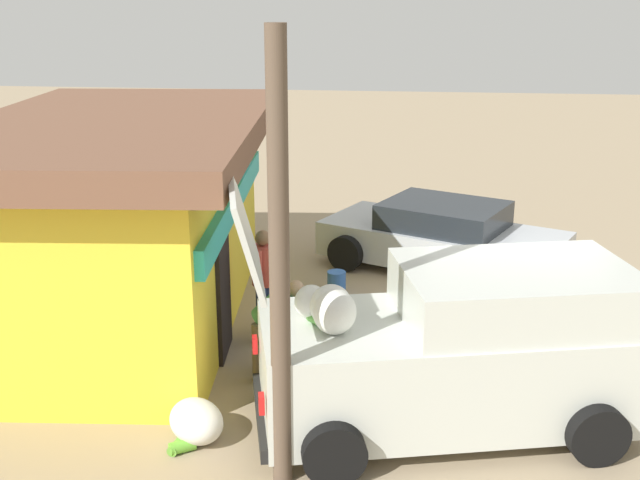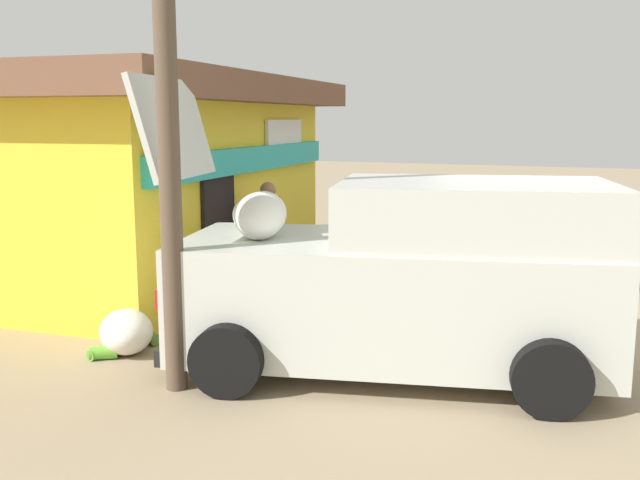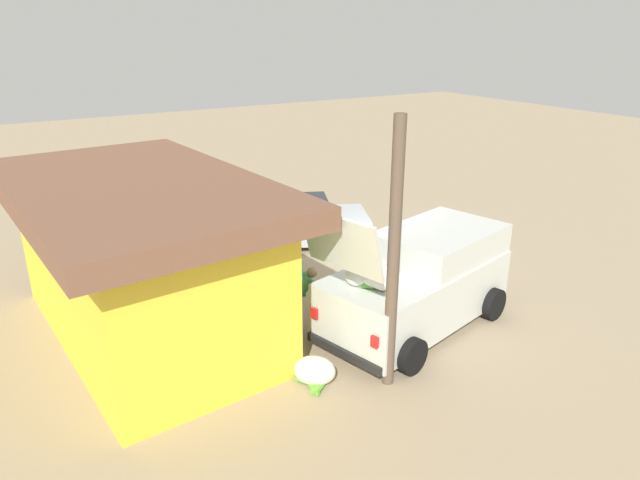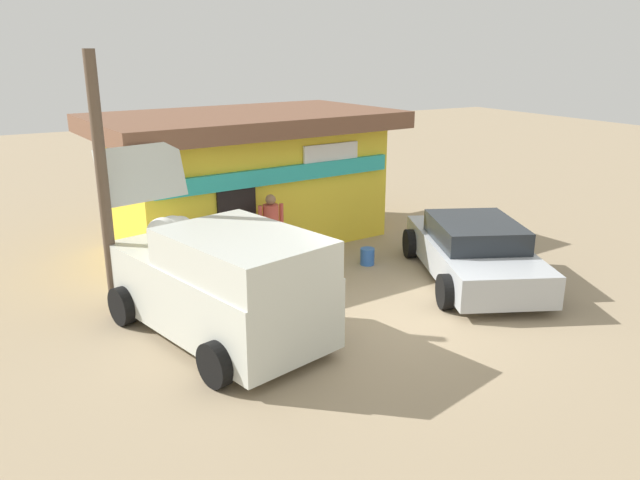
% 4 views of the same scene
% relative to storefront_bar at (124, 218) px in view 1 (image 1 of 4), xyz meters
% --- Properties ---
extents(ground_plane, '(60.00, 60.00, 0.00)m').
position_rel_storefront_bar_xyz_m(ground_plane, '(0.32, -5.69, -1.64)').
color(ground_plane, '#9E896B').
extents(storefront_bar, '(7.39, 4.70, 3.13)m').
position_rel_storefront_bar_xyz_m(storefront_bar, '(0.00, 0.00, 0.00)').
color(storefront_bar, yellow).
rests_on(storefront_bar, ground_plane).
extents(delivery_van, '(2.99, 4.76, 2.92)m').
position_rel_storefront_bar_xyz_m(delivery_van, '(-2.52, -4.78, -0.68)').
color(delivery_van, silver).
rests_on(delivery_van, ground_plane).
extents(parked_sedan, '(3.48, 4.67, 1.24)m').
position_rel_storefront_bar_xyz_m(parked_sedan, '(2.97, -4.82, -1.05)').
color(parked_sedan, '#B2B7BC').
rests_on(parked_sedan, ground_plane).
extents(vendor_standing, '(0.57, 0.37, 1.63)m').
position_rel_storefront_bar_xyz_m(vendor_standing, '(-0.37, -2.16, -0.70)').
color(vendor_standing, navy).
rests_on(vendor_standing, ground_plane).
extents(customer_bending, '(0.58, 0.71, 1.37)m').
position_rel_storefront_bar_xyz_m(customer_bending, '(-1.58, -2.51, -0.82)').
color(customer_bending, '#726047').
rests_on(customer_bending, ground_plane).
extents(unloaded_banana_pile, '(0.96, 0.91, 0.48)m').
position_rel_storefront_bar_xyz_m(unloaded_banana_pile, '(-3.23, -1.89, -1.42)').
color(unloaded_banana_pile, silver).
rests_on(unloaded_banana_pile, ground_plane).
extents(paint_bucket, '(0.31, 0.31, 0.37)m').
position_rel_storefront_bar_xyz_m(paint_bucket, '(1.55, -3.03, -1.46)').
color(paint_bucket, blue).
rests_on(paint_bucket, ground_plane).
extents(utility_pole, '(0.20, 0.20, 4.59)m').
position_rel_storefront_bar_xyz_m(utility_pole, '(-3.88, -2.99, 0.65)').
color(utility_pole, brown).
rests_on(utility_pole, ground_plane).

